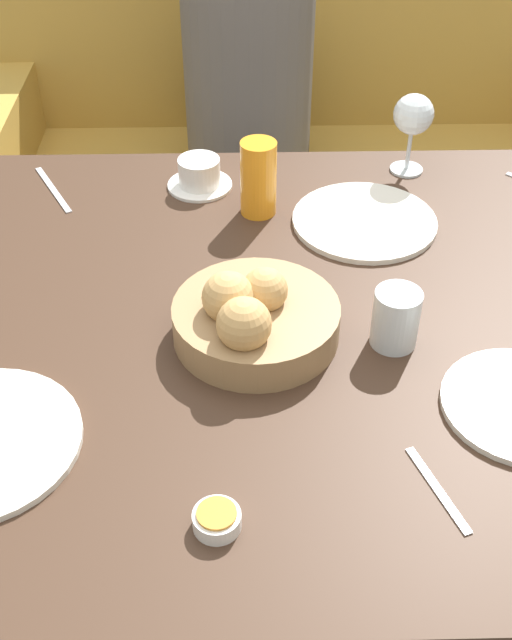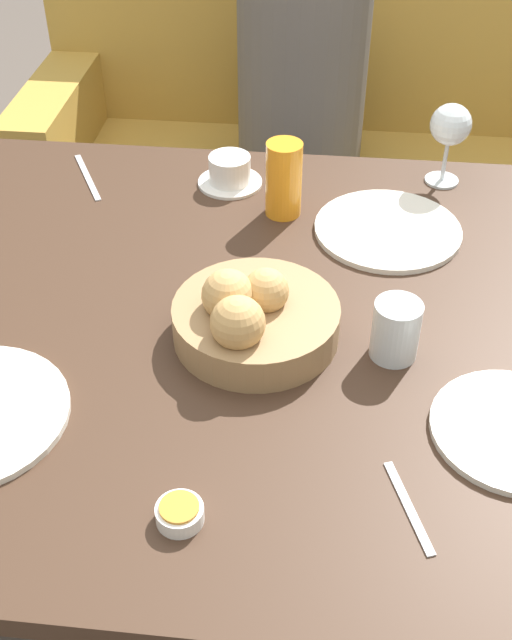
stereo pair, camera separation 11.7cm
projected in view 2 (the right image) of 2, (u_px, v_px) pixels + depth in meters
The scene contains 13 objects.
ground_plane at pixel (270, 579), 1.67m from camera, with size 10.00×10.00×0.00m, color #564C44.
dining_table at pixel (274, 358), 1.27m from camera, with size 1.36×1.05×0.71m.
couch at pixel (350, 178), 2.34m from camera, with size 1.76×0.70×0.86m.
seated_person at pixel (300, 132), 2.10m from camera, with size 0.32×0.42×1.21m.
bread_basket at pixel (252, 317), 1.16m from camera, with size 0.24×0.24×0.12m.
plate_far_center at pixel (388, 230), 1.40m from camera, with size 0.26×0.26×0.01m.
juice_glass at pixel (284, 179), 1.40m from camera, with size 0.06×0.06×0.14m.
water_tumbler at pixel (396, 330), 1.13m from camera, with size 0.07×0.07×0.09m.
wine_glass at pixel (450, 127), 1.46m from camera, with size 0.08×0.08×0.16m.
coffee_cup at pixel (230, 172), 1.51m from camera, with size 0.12×0.12×0.06m.
jam_bowl_honey at pixel (180, 513), 0.93m from camera, with size 0.06×0.06×0.03m.
knife_silver at pixel (88, 177), 1.54m from camera, with size 0.10×0.17×0.00m.
spoon_coffee at pixel (409, 507), 0.95m from camera, with size 0.06×0.13×0.00m.
Camera 2 is at (0.07, -0.93, 1.48)m, focal length 45.00 mm.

